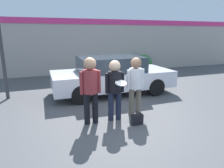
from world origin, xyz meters
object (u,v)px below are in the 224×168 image
Objects in this scene: parked_car_near at (112,75)px; handbag at (137,119)px; person_middle_with_frisbee at (115,85)px; person_right at (135,82)px; shrub at (144,63)px; person_left at (90,85)px.

parked_car_near is 14.98× the size of handbag.
handbag is at bearing -46.64° from person_middle_with_frisbee.
person_right is (0.66, 0.11, 0.02)m from person_middle_with_frisbee.
shrub is at bearing 59.50° from person_right.
shrub is at bearing 55.54° from person_middle_with_frisbee.
person_right is 1.05m from handbag.
person_middle_with_frisbee reaches higher than parked_car_near.
person_middle_with_frisbee reaches higher than handbag.
handbag is (-0.21, -0.58, -0.84)m from person_right.
person_left is at bearing -120.93° from parked_car_near.
person_middle_with_frisbee is 0.36× the size of parked_car_near.
person_middle_with_frisbee is 5.33× the size of handbag.
shrub is 7.57m from handbag.
parked_car_near is at bearing 59.07° from person_left.
person_left reaches higher than person_middle_with_frisbee.
parked_car_near is 2.93m from handbag.
person_left is 0.66m from person_middle_with_frisbee.
person_right reaches higher than person_middle_with_frisbee.
person_middle_with_frisbee reaches higher than shrub.
parked_car_near is 5.06m from shrub.
parked_car_near is at bearing 87.10° from person_right.
person_left reaches higher than parked_car_near.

